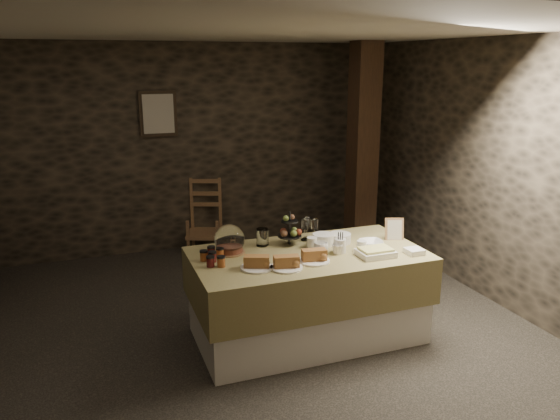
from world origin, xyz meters
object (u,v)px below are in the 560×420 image
object	(u,v)px
buffet_table	(308,289)
timber_column	(363,151)
fruit_stand	(290,231)
chair	(203,219)

from	to	relation	value
buffet_table	timber_column	bearing A→B (deg)	51.16
timber_column	fruit_stand	world-z (taller)	timber_column
chair	timber_column	bearing A→B (deg)	-0.21
buffet_table	timber_column	world-z (taller)	timber_column
chair	timber_column	distance (m)	2.19
buffet_table	timber_column	xyz separation A→B (m)	(1.51, 1.88, 0.85)
fruit_stand	chair	bearing A→B (deg)	97.05
fruit_stand	buffet_table	bearing A→B (deg)	-75.91
timber_column	chair	bearing A→B (deg)	158.66
buffet_table	chair	xyz separation A→B (m)	(-0.36, 2.61, -0.04)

